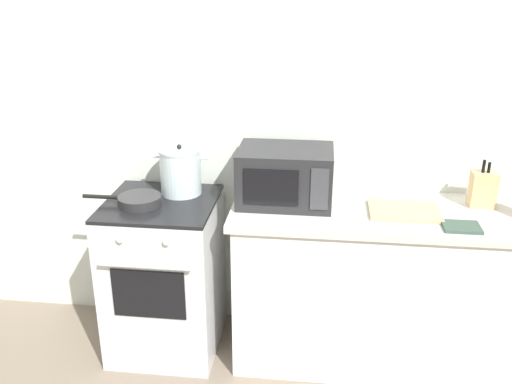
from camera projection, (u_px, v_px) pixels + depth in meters
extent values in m
cube|color=silver|center=(285.00, 129.00, 3.18)|extent=(4.40, 0.10, 2.50)
cube|color=white|center=(385.00, 290.00, 3.09)|extent=(1.64, 0.56, 0.88)
cube|color=beige|center=(393.00, 214.00, 2.92)|extent=(1.70, 0.60, 0.04)
cube|color=silver|center=(165.00, 277.00, 3.20)|extent=(0.60, 0.60, 0.90)
cube|color=black|center=(160.00, 203.00, 3.04)|extent=(0.60, 0.60, 0.02)
cube|color=black|center=(149.00, 294.00, 2.90)|extent=(0.39, 0.01, 0.28)
cylinder|color=silver|center=(145.00, 266.00, 2.81)|extent=(0.48, 0.02, 0.02)
cylinder|color=silver|center=(120.00, 239.00, 2.79)|extent=(0.04, 0.02, 0.04)
cylinder|color=silver|center=(167.00, 241.00, 2.76)|extent=(0.04, 0.02, 0.04)
cylinder|color=silver|center=(181.00, 172.00, 3.10)|extent=(0.23, 0.23, 0.25)
cylinder|color=silver|center=(179.00, 150.00, 3.06)|extent=(0.23, 0.23, 0.01)
sphere|color=black|center=(179.00, 147.00, 3.05)|extent=(0.03, 0.03, 0.03)
cylinder|color=silver|center=(156.00, 157.00, 3.09)|extent=(0.05, 0.01, 0.01)
cylinder|color=silver|center=(204.00, 158.00, 3.06)|extent=(0.05, 0.01, 0.01)
cylinder|color=#28282B|center=(140.00, 200.00, 2.98)|extent=(0.23, 0.23, 0.05)
cylinder|color=black|center=(101.00, 197.00, 3.00)|extent=(0.20, 0.02, 0.02)
cube|color=#232326|center=(285.00, 176.00, 2.98)|extent=(0.50, 0.36, 0.30)
cube|color=black|center=(271.00, 187.00, 2.81)|extent=(0.28, 0.01, 0.19)
cube|color=#38383D|center=(320.00, 189.00, 2.79)|extent=(0.09, 0.01, 0.22)
cube|color=tan|center=(404.00, 211.00, 2.89)|extent=(0.36, 0.26, 0.02)
cube|color=tan|center=(483.00, 189.00, 2.94)|extent=(0.13, 0.10, 0.19)
cylinder|color=black|center=(484.00, 166.00, 2.89)|extent=(0.02, 0.02, 0.07)
cylinder|color=black|center=(489.00, 168.00, 2.89)|extent=(0.02, 0.02, 0.06)
cube|color=#384C42|center=(461.00, 227.00, 2.71)|extent=(0.18, 0.14, 0.02)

